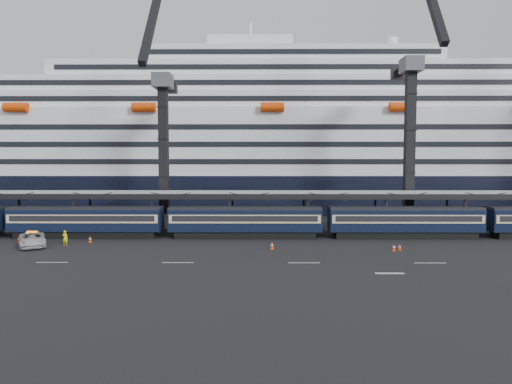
% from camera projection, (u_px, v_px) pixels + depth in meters
% --- Properties ---
extents(ground, '(260.00, 260.00, 0.00)m').
position_uv_depth(ground, '(319.00, 254.00, 47.26)').
color(ground, black).
rests_on(ground, ground).
extents(lane_markings, '(111.00, 4.27, 0.02)m').
position_uv_depth(lane_markings, '(415.00, 266.00, 41.99)').
color(lane_markings, beige).
rests_on(lane_markings, ground).
extents(train, '(133.05, 3.00, 4.05)m').
position_uv_depth(train, '(272.00, 220.00, 57.12)').
color(train, black).
rests_on(train, ground).
extents(canopy, '(130.00, 6.25, 5.53)m').
position_uv_depth(canopy, '(306.00, 194.00, 60.86)').
color(canopy, gray).
rests_on(canopy, ground).
extents(cruise_ship, '(214.09, 28.84, 34.00)m').
position_uv_depth(cruise_ship, '(285.00, 147.00, 92.29)').
color(cruise_ship, black).
rests_on(cruise_ship, ground).
extents(crane_dark_near, '(4.50, 17.75, 35.08)m').
position_uv_depth(crane_dark_near, '(163.00, 145.00, 65.11)').
color(crane_dark_near, '#47494E').
rests_on(crane_dark_near, ground).
extents(crane_dark_mid, '(4.50, 18.24, 39.64)m').
position_uv_depth(crane_dark_mid, '(411.00, 134.00, 63.78)').
color(crane_dark_mid, '#47494E').
rests_on(crane_dark_mid, ground).
extents(pickup_truck, '(5.04, 6.37, 1.61)m').
position_uv_depth(pickup_truck, '(32.00, 240.00, 51.38)').
color(pickup_truck, silver).
rests_on(pickup_truck, ground).
extents(worker, '(0.68, 0.50, 1.74)m').
position_uv_depth(worker, '(65.00, 238.00, 52.06)').
color(worker, '#E6EB0C').
rests_on(worker, ground).
extents(traffic_cone_a, '(0.39, 0.39, 0.79)m').
position_uv_depth(traffic_cone_a, '(19.00, 239.00, 54.11)').
color(traffic_cone_a, '#E14007').
rests_on(traffic_cone_a, ground).
extents(traffic_cone_b, '(0.40, 0.40, 0.80)m').
position_uv_depth(traffic_cone_b, '(90.00, 239.00, 54.12)').
color(traffic_cone_b, '#E14007').
rests_on(traffic_cone_b, ground).
extents(traffic_cone_c, '(0.43, 0.43, 0.86)m').
position_uv_depth(traffic_cone_c, '(272.00, 245.00, 50.02)').
color(traffic_cone_c, '#E14007').
rests_on(traffic_cone_c, ground).
extents(traffic_cone_d, '(0.41, 0.41, 0.82)m').
position_uv_depth(traffic_cone_d, '(394.00, 247.00, 48.96)').
color(traffic_cone_d, '#E14007').
rests_on(traffic_cone_d, ground).
extents(traffic_cone_e, '(0.37, 0.37, 0.75)m').
position_uv_depth(traffic_cone_e, '(400.00, 247.00, 49.32)').
color(traffic_cone_e, '#E14007').
rests_on(traffic_cone_e, ground).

